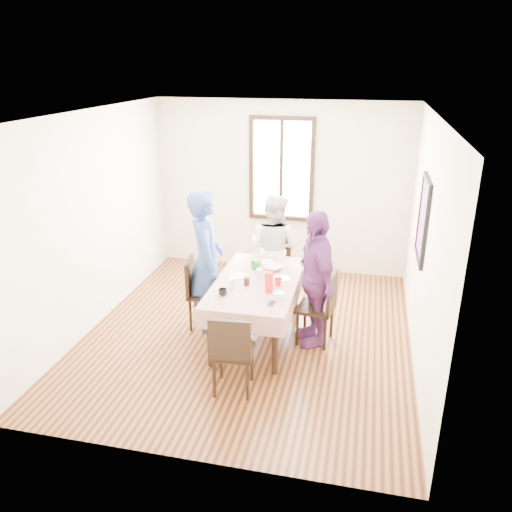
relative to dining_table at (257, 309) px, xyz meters
name	(u,v)px	position (x,y,z in m)	size (l,w,h in m)	color
ground	(249,333)	(-0.12, 0.06, -0.38)	(4.50, 4.50, 0.00)	#311A0D
back_wall	(281,188)	(-0.12, 2.31, 0.98)	(4.00, 4.00, 0.00)	beige
right_wall	(425,245)	(1.88, 0.06, 0.98)	(4.50, 4.50, 0.00)	beige
window_frame	(282,169)	(-0.12, 2.29, 1.27)	(1.02, 0.06, 1.62)	black
window_pane	(282,169)	(-0.12, 2.30, 1.27)	(0.90, 0.02, 1.50)	white
art_poster	(423,219)	(1.86, 0.36, 1.18)	(0.04, 0.76, 0.96)	red
dining_table	(257,309)	(0.00, 0.00, 0.00)	(0.86, 1.62, 0.75)	black
tablecloth	(257,281)	(0.00, 0.00, 0.38)	(0.98, 1.74, 0.01)	#5C070A
chair_left	(205,293)	(-0.71, 0.15, 0.08)	(0.42, 0.42, 0.91)	black
chair_right	(316,308)	(0.71, 0.05, 0.08)	(0.42, 0.42, 0.91)	black
chair_far	(274,269)	(0.00, 1.11, 0.08)	(0.42, 0.42, 0.91)	black
chair_near	(233,351)	(0.00, -1.11, 0.08)	(0.42, 0.42, 0.91)	black
person_left	(205,261)	(-0.69, 0.15, 0.52)	(0.66, 0.43, 1.80)	#2D498C
person_far	(274,249)	(0.00, 1.09, 0.40)	(0.75, 0.59, 1.55)	silver
person_right	(315,279)	(0.69, 0.05, 0.46)	(0.98, 0.41, 1.67)	#662E6B
mug_black	(223,292)	(-0.29, -0.48, 0.43)	(0.10, 0.10, 0.08)	black
mug_flag	(278,282)	(0.27, -0.08, 0.43)	(0.09, 0.09, 0.09)	red
mug_green	(255,265)	(-0.10, 0.37, 0.43)	(0.12, 0.12, 0.09)	#0C7226
serving_bowl	(273,268)	(0.13, 0.38, 0.42)	(0.23, 0.23, 0.06)	white
juice_carton	(269,282)	(0.20, -0.28, 0.51)	(0.08, 0.08, 0.25)	red
butter_tub	(279,296)	(0.35, -0.43, 0.42)	(0.13, 0.13, 0.06)	white
jam_jar	(247,282)	(-0.09, -0.15, 0.43)	(0.07, 0.07, 0.10)	black
drinking_glass	(232,283)	(-0.24, -0.25, 0.44)	(0.08, 0.08, 0.11)	silver
smartphone	(271,303)	(0.29, -0.56, 0.39)	(0.06, 0.13, 0.01)	black
flower_vase	(259,274)	(0.01, 0.06, 0.45)	(0.07, 0.07, 0.13)	silver
plate_left	(237,276)	(-0.27, 0.07, 0.39)	(0.20, 0.20, 0.01)	white
plate_right	(281,279)	(0.27, 0.11, 0.39)	(0.20, 0.20, 0.01)	white
plate_far	(266,262)	(-0.01, 0.60, 0.39)	(0.20, 0.20, 0.01)	white
butter_lid	(279,293)	(0.35, -0.43, 0.46)	(0.12, 0.12, 0.01)	blue
flower_bunch	(259,265)	(0.01, 0.06, 0.57)	(0.09, 0.09, 0.10)	yellow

